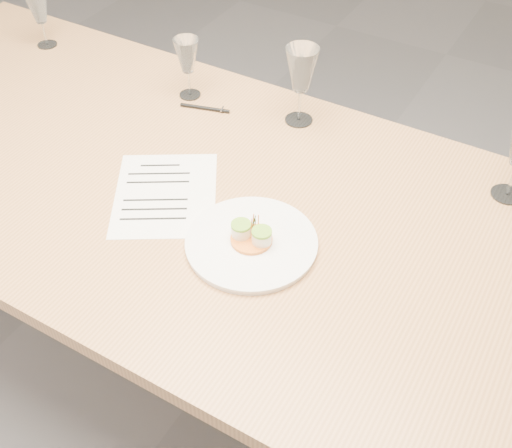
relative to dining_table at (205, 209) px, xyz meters
The scene contains 8 objects.
ground 0.68m from the dining_table, ahead, with size 7.00×7.00×0.00m, color slate.
dining_table is the anchor object (origin of this frame).
dinner_plate 0.24m from the dining_table, 28.49° to the right, with size 0.29×0.29×0.08m.
recipe_sheet 0.12m from the dining_table, 137.96° to the right, with size 0.37×0.39×0.00m.
ballpoint_pen 0.35m from the dining_table, 123.06° to the left, with size 0.14×0.05×0.01m.
wine_glass_0 0.92m from the dining_table, 157.84° to the left, with size 0.07×0.07×0.18m.
wine_glass_1 0.46m from the dining_table, 129.10° to the left, with size 0.07×0.07×0.18m.
wine_glass_2 0.44m from the dining_table, 80.18° to the left, with size 0.09×0.09×0.22m.
Camera 1 is at (0.71, -0.96, 1.77)m, focal length 45.00 mm.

